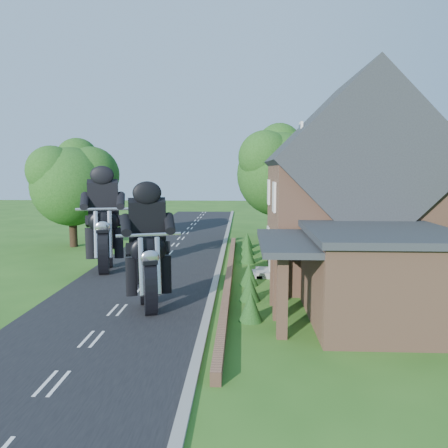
{
  "coord_description": "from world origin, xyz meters",
  "views": [
    {
      "loc": [
        4.98,
        -16.64,
        5.62
      ],
      "look_at": [
        4.03,
        5.48,
        2.8
      ],
      "focal_mm": 35.0,
      "sensor_mm": 36.0,
      "label": 1
    }
  ],
  "objects_px": {
    "annex": "(376,274)",
    "house": "(350,194)",
    "motorcycle_follow": "(105,256)",
    "garden_wall": "(229,276)",
    "motorcycle_lead": "(149,291)"
  },
  "relations": [
    {
      "from": "annex",
      "to": "house",
      "type": "bearing_deg",
      "value": 84.76
    },
    {
      "from": "house",
      "to": "motorcycle_follow",
      "type": "distance_m",
      "value": 13.48
    },
    {
      "from": "garden_wall",
      "to": "motorcycle_follow",
      "type": "distance_m",
      "value": 7.01
    },
    {
      "from": "house",
      "to": "annex",
      "type": "distance_m",
      "value": 7.3
    },
    {
      "from": "garden_wall",
      "to": "annex",
      "type": "bearing_deg",
      "value": -46.16
    },
    {
      "from": "house",
      "to": "motorcycle_lead",
      "type": "relative_size",
      "value": 6.21
    },
    {
      "from": "house",
      "to": "annex",
      "type": "bearing_deg",
      "value": -95.24
    },
    {
      "from": "garden_wall",
      "to": "motorcycle_lead",
      "type": "xyz_separation_m",
      "value": [
        -3.04,
        -4.93,
        0.57
      ]
    },
    {
      "from": "motorcycle_follow",
      "to": "garden_wall",
      "type": "bearing_deg",
      "value": 156.02
    },
    {
      "from": "garden_wall",
      "to": "motorcycle_lead",
      "type": "height_order",
      "value": "motorcycle_lead"
    },
    {
      "from": "annex",
      "to": "motorcycle_lead",
      "type": "height_order",
      "value": "annex"
    },
    {
      "from": "garden_wall",
      "to": "house",
      "type": "xyz_separation_m",
      "value": [
        6.19,
        1.0,
        4.14
      ]
    },
    {
      "from": "house",
      "to": "annex",
      "type": "relative_size",
      "value": 1.45
    },
    {
      "from": "annex",
      "to": "motorcycle_follow",
      "type": "xyz_separation_m",
      "value": [
        -12.39,
        7.28,
        -0.9
      ]
    },
    {
      "from": "motorcycle_follow",
      "to": "motorcycle_lead",
      "type": "bearing_deg",
      "value": 108.8
    }
  ]
}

